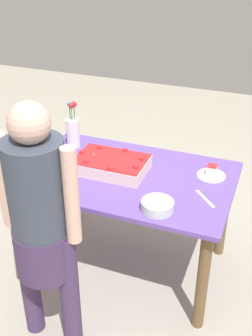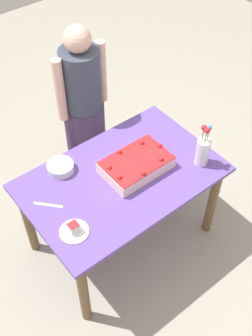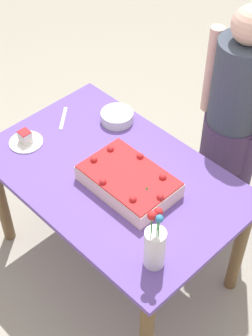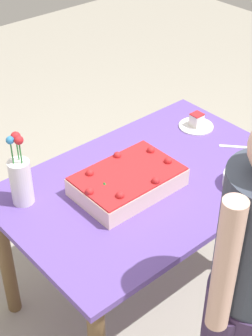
{
  "view_description": "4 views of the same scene",
  "coord_description": "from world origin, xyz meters",
  "px_view_note": "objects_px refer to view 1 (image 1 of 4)",
  "views": [
    {
      "loc": [
        -0.83,
        2.19,
        2.15
      ],
      "look_at": [
        -0.01,
        0.06,
        0.84
      ],
      "focal_mm": 45.0,
      "sensor_mm": 36.0,
      "label": 1
    },
    {
      "loc": [
        -1.16,
        -1.51,
        2.92
      ],
      "look_at": [
        0.06,
        0.03,
        0.77
      ],
      "focal_mm": 45.0,
      "sensor_mm": 36.0,
      "label": 2
    },
    {
      "loc": [
        1.36,
        -1.24,
        2.65
      ],
      "look_at": [
        0.02,
        0.07,
        0.77
      ],
      "focal_mm": 55.0,
      "sensor_mm": 36.0,
      "label": 3
    },
    {
      "loc": [
        1.31,
        1.35,
        2.19
      ],
      "look_at": [
        0.11,
        -0.04,
        0.85
      ],
      "focal_mm": 55.0,
      "sensor_mm": 36.0,
      "label": 4
    }
  ],
  "objects_px": {
    "serving_plate_with_slice": "(211,173)",
    "flower_vase": "(73,131)",
    "person_standing": "(41,220)",
    "cake_knife": "(205,199)",
    "sheet_cake": "(111,164)",
    "fruit_bowl": "(157,206)"
  },
  "relations": [
    {
      "from": "serving_plate_with_slice",
      "to": "flower_vase",
      "type": "bearing_deg",
      "value": -3.74
    },
    {
      "from": "serving_plate_with_slice",
      "to": "person_standing",
      "type": "distance_m",
      "value": 1.15
    },
    {
      "from": "cake_knife",
      "to": "person_standing",
      "type": "height_order",
      "value": "person_standing"
    },
    {
      "from": "sheet_cake",
      "to": "flower_vase",
      "type": "relative_size",
      "value": 1.36
    },
    {
      "from": "sheet_cake",
      "to": "fruit_bowl",
      "type": "height_order",
      "value": "sheet_cake"
    },
    {
      "from": "cake_knife",
      "to": "person_standing",
      "type": "bearing_deg",
      "value": 89.67
    },
    {
      "from": "serving_plate_with_slice",
      "to": "flower_vase",
      "type": "distance_m",
      "value": 1.03
    },
    {
      "from": "flower_vase",
      "to": "fruit_bowl",
      "type": "distance_m",
      "value": 0.99
    },
    {
      "from": "serving_plate_with_slice",
      "to": "cake_knife",
      "type": "relative_size",
      "value": 0.94
    },
    {
      "from": "flower_vase",
      "to": "serving_plate_with_slice",
      "type": "bearing_deg",
      "value": 176.26
    },
    {
      "from": "cake_knife",
      "to": "flower_vase",
      "type": "height_order",
      "value": "flower_vase"
    },
    {
      "from": "serving_plate_with_slice",
      "to": "flower_vase",
      "type": "xyz_separation_m",
      "value": [
        1.02,
        -0.07,
        0.1
      ]
    },
    {
      "from": "sheet_cake",
      "to": "flower_vase",
      "type": "height_order",
      "value": "flower_vase"
    },
    {
      "from": "cake_knife",
      "to": "person_standing",
      "type": "xyz_separation_m",
      "value": [
        0.72,
        0.64,
        0.1
      ]
    },
    {
      "from": "cake_knife",
      "to": "flower_vase",
      "type": "distance_m",
      "value": 1.1
    },
    {
      "from": "person_standing",
      "to": "sheet_cake",
      "type": "bearing_deg",
      "value": -5.67
    },
    {
      "from": "sheet_cake",
      "to": "fruit_bowl",
      "type": "xyz_separation_m",
      "value": [
        -0.42,
        0.32,
        -0.02
      ]
    },
    {
      "from": "serving_plate_with_slice",
      "to": "flower_vase",
      "type": "relative_size",
      "value": 0.54
    },
    {
      "from": "flower_vase",
      "to": "fruit_bowl",
      "type": "xyz_separation_m",
      "value": [
        -0.81,
        0.55,
        -0.09
      ]
    },
    {
      "from": "cake_knife",
      "to": "fruit_bowl",
      "type": "height_order",
      "value": "fruit_bowl"
    },
    {
      "from": "serving_plate_with_slice",
      "to": "cake_knife",
      "type": "xyz_separation_m",
      "value": [
        -0.02,
        0.28,
        -0.02
      ]
    },
    {
      "from": "serving_plate_with_slice",
      "to": "cake_knife",
      "type": "bearing_deg",
      "value": 93.64
    }
  ]
}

